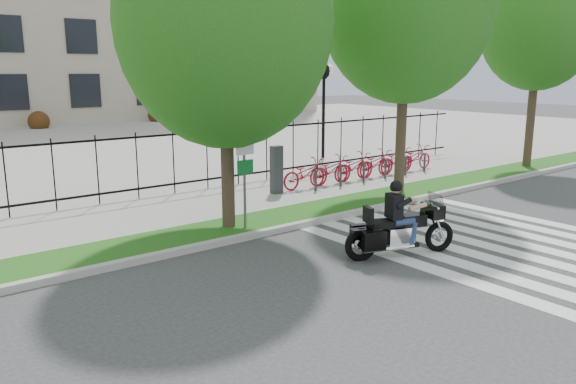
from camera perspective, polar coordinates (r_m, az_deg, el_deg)
ground at (r=10.18m, az=7.10°, el=-10.56°), size 120.00×120.00×0.00m
curb at (r=13.16m, az=-5.78°, el=-4.85°), size 60.00×0.20×0.15m
grass_verge at (r=13.85m, az=-7.70°, el=-4.02°), size 60.00×1.50×0.15m
sidewalk at (r=15.98m, az=-12.33°, el=-2.00°), size 60.00×3.50×0.15m
plaza at (r=32.46m, az=-26.33°, el=4.11°), size 80.00×34.00×0.10m
crosswalk_stripes at (r=13.87m, az=21.26°, el=-5.05°), size 5.70×8.00×0.01m
iron_fence at (r=17.33m, az=-15.08°, el=2.59°), size 30.00×0.06×2.00m
lamp_post_right at (r=24.99m, az=3.66°, el=10.56°), size 1.06×0.70×4.25m
street_tree_1 at (r=13.60m, az=-6.50°, el=16.71°), size 5.08×5.08×7.78m
street_tree_2 at (r=17.93m, az=11.95°, el=18.27°), size 5.20×5.20×8.74m
street_tree_3 at (r=24.39m, az=24.17°, el=15.31°), size 4.43×4.43×8.08m
bike_share_station at (r=20.12m, az=7.64°, el=2.72°), size 7.80×0.86×1.50m
sign_pole_regulatory at (r=13.57m, az=-4.42°, el=2.92°), size 0.50×0.09×2.50m
motorcycle_rider at (r=12.28m, az=11.36°, el=-3.40°), size 2.50×1.29×2.02m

